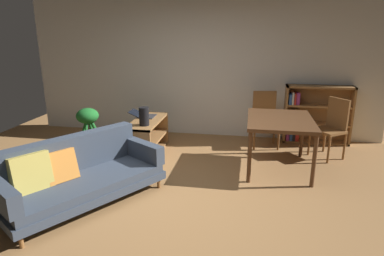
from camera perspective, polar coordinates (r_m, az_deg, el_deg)
The scene contains 11 objects.
ground_plane at distance 4.36m, azimuth -3.63°, elevation -11.37°, with size 8.16×8.16×0.00m, color #9E7042.
back_wall_panel at distance 6.54m, azimuth 1.75°, elevation 10.47°, with size 6.80×0.10×2.70m, color silver.
fabric_couch at distance 4.30m, azimuth -19.15°, elevation -7.47°, with size 1.74×2.06×0.77m.
media_console at distance 5.72m, azimuth -7.59°, elevation -1.50°, with size 0.44×1.14×0.58m.
open_laptop at distance 5.85m, azimuth -8.25°, elevation 2.19°, with size 0.43×0.32×0.10m.
desk_speaker at distance 5.29m, azimuth -8.21°, elevation 1.99°, with size 0.16×0.16×0.29m.
potted_floor_plant at distance 5.88m, azimuth -17.30°, elevation 0.32°, with size 0.41×0.44×0.78m.
dining_table at distance 5.07m, azimuth 14.81°, elevation 0.70°, with size 0.94×1.24×0.78m.
dining_chair_near at distance 5.88m, azimuth 22.86°, elevation 0.47°, with size 0.58×0.59×0.98m.
dining_chair_far at distance 6.10m, azimuth 12.34°, elevation 2.10°, with size 0.52×0.46×0.98m.
bookshelf at distance 6.56m, azimuth 19.97°, elevation 2.18°, with size 1.18×0.29×1.07m.
Camera 1 is at (0.93, -3.74, 2.03)m, focal length 31.18 mm.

